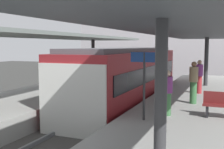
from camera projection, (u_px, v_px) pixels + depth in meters
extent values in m
plane|color=#383835|center=(94.00, 129.00, 11.52)|extent=(80.00, 80.00, 0.00)
cube|color=#9E9E99|center=(20.00, 109.00, 12.90)|extent=(4.40, 28.00, 1.00)
cube|color=#9E9E99|center=(190.00, 127.00, 10.04)|extent=(4.40, 28.00, 1.00)
cube|color=#423F3D|center=(94.00, 127.00, 11.51)|extent=(3.20, 28.00, 0.20)
cube|color=slate|center=(79.00, 121.00, 11.76)|extent=(0.08, 28.00, 0.14)
cube|color=slate|center=(110.00, 125.00, 11.22)|extent=(0.08, 28.00, 0.14)
cube|color=maroon|center=(128.00, 78.00, 15.23)|extent=(2.70, 11.93, 2.90)
cube|color=silver|center=(71.00, 101.00, 9.73)|extent=(2.65, 0.08, 2.60)
cube|color=black|center=(105.00, 71.00, 15.71)|extent=(0.04, 10.97, 0.76)
cube|color=black|center=(153.00, 73.00, 14.68)|extent=(0.04, 10.97, 0.76)
cube|color=#515156|center=(128.00, 50.00, 15.08)|extent=(2.16, 11.33, 0.20)
cylinder|color=#333335|center=(93.00, 60.00, 19.79)|extent=(0.24, 0.24, 2.85)
cube|color=slate|center=(37.00, 35.00, 13.84)|extent=(4.18, 21.00, 0.16)
cylinder|color=#333335|center=(161.00, 96.00, 5.33)|extent=(0.24, 0.24, 2.91)
cylinder|color=#333335|center=(206.00, 62.00, 16.93)|extent=(0.24, 0.24, 2.91)
cube|color=#3D4247|center=(197.00, 31.00, 10.97)|extent=(4.18, 21.00, 0.16)
cube|color=black|center=(207.00, 111.00, 9.52)|extent=(0.08, 0.32, 0.40)
cylinder|color=#262628|center=(144.00, 87.00, 9.05)|extent=(0.08, 0.08, 2.20)
cube|color=navy|center=(144.00, 57.00, 8.95)|extent=(0.90, 0.06, 0.32)
cylinder|color=maroon|center=(199.00, 85.00, 14.23)|extent=(0.28, 0.28, 0.89)
cylinder|color=#7A337A|center=(199.00, 70.00, 14.15)|extent=(0.36, 0.36, 0.59)
sphere|color=tan|center=(200.00, 62.00, 14.11)|extent=(0.22, 0.22, 0.22)
cylinder|color=#386B3D|center=(167.00, 104.00, 9.74)|extent=(0.28, 0.28, 0.79)
cylinder|color=#7A337A|center=(167.00, 85.00, 9.67)|extent=(0.36, 0.36, 0.56)
sphere|color=beige|center=(168.00, 73.00, 9.63)|extent=(0.22, 0.22, 0.22)
cylinder|color=#386B3D|center=(193.00, 93.00, 11.72)|extent=(0.28, 0.28, 0.92)
cylinder|color=#998460|center=(194.00, 74.00, 11.64)|extent=(0.36, 0.36, 0.62)
sphere|color=#936B4C|center=(194.00, 64.00, 11.59)|extent=(0.22, 0.22, 0.22)
cube|color=#B7B2B7|center=(169.00, 26.00, 29.68)|extent=(18.00, 6.00, 11.00)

